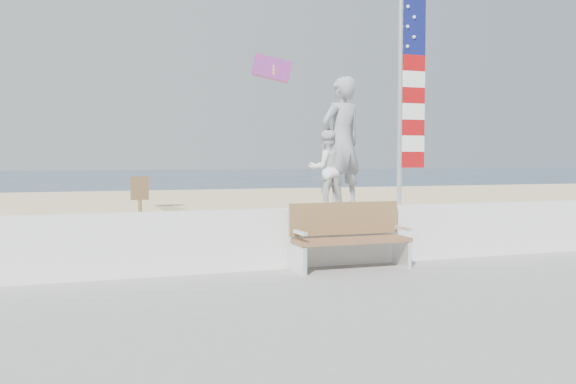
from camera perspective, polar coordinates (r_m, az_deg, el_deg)
name	(u,v)px	position (r m, az deg, el deg)	size (l,w,h in m)	color
ground	(321,309)	(7.62, 3.10, -10.90)	(220.00, 220.00, 0.00)	#283A51
sand	(190,228)	(16.19, -9.12, -3.39)	(90.00, 40.00, 0.08)	beige
seawall	(271,238)	(9.35, -1.57, -4.37)	(30.00, 0.35, 0.90)	white
adult	(341,142)	(9.70, 5.03, 4.65)	(0.75, 0.49, 2.06)	gray
child	(326,169)	(9.59, 3.61, 2.17)	(0.59, 0.46, 1.22)	silver
bench	(349,235)	(9.32, 5.76, -4.04)	(1.80, 0.57, 1.00)	brown
flag	(407,89)	(10.29, 11.07, 9.43)	(0.50, 0.08, 3.50)	white
parafoil_kite	(273,69)	(13.77, -1.43, 11.45)	(0.92, 0.37, 0.62)	red
sign	(140,210)	(11.20, -13.69, -1.62)	(0.32, 0.07, 1.46)	olive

